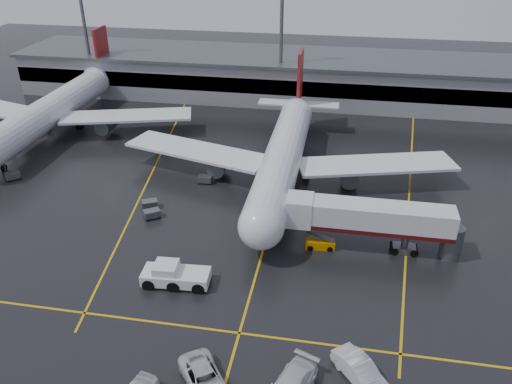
# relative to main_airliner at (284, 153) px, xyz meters

# --- Properties ---
(ground) EXTENTS (220.00, 220.00, 0.00)m
(ground) POSITION_rel_main_airliner_xyz_m (0.00, -9.70, -4.21)
(ground) COLOR black
(ground) RESTS_ON ground
(apron_line_centre) EXTENTS (0.25, 90.00, 0.02)m
(apron_line_centre) POSITION_rel_main_airliner_xyz_m (0.00, -9.70, -4.20)
(apron_line_centre) COLOR gold
(apron_line_centre) RESTS_ON ground
(apron_line_stop) EXTENTS (60.00, 0.25, 0.02)m
(apron_line_stop) POSITION_rel_main_airliner_xyz_m (0.00, -31.70, -4.20)
(apron_line_stop) COLOR gold
(apron_line_stop) RESTS_ON ground
(apron_line_left) EXTENTS (9.99, 69.35, 0.02)m
(apron_line_left) POSITION_rel_main_airliner_xyz_m (-20.00, 0.30, -4.20)
(apron_line_left) COLOR gold
(apron_line_left) RESTS_ON ground
(apron_line_right) EXTENTS (7.57, 69.64, 0.02)m
(apron_line_right) POSITION_rel_main_airliner_xyz_m (18.00, 0.30, -4.20)
(apron_line_right) COLOR gold
(apron_line_right) RESTS_ON ground
(terminal) EXTENTS (122.00, 19.00, 8.60)m
(terminal) POSITION_rel_main_airliner_xyz_m (0.00, 38.23, 0.11)
(terminal) COLOR gray
(terminal) RESTS_ON ground
(light_mast_left) EXTENTS (3.00, 1.20, 25.45)m
(light_mast_left) POSITION_rel_main_airliner_xyz_m (-45.00, 32.30, 10.27)
(light_mast_left) COLOR #595B60
(light_mast_left) RESTS_ON ground
(light_mast_mid) EXTENTS (3.00, 1.20, 25.45)m
(light_mast_mid) POSITION_rel_main_airliner_xyz_m (-5.00, 32.30, 10.27)
(light_mast_mid) COLOR #595B60
(light_mast_mid) RESTS_ON ground
(main_airliner) EXTENTS (48.80, 45.60, 14.10)m
(main_airliner) POSITION_rel_main_airliner_xyz_m (0.00, 0.00, 0.00)
(main_airliner) COLOR silver
(main_airliner) RESTS_ON ground
(second_airliner) EXTENTS (48.80, 45.60, 14.10)m
(second_airliner) POSITION_rel_main_airliner_xyz_m (-42.00, 12.00, 0.00)
(second_airliner) COLOR silver
(second_airliner) RESTS_ON ground
(jet_bridge) EXTENTS (19.90, 3.40, 6.05)m
(jet_bridge) POSITION_rel_main_airliner_xyz_m (11.87, -15.70, -0.28)
(jet_bridge) COLOR silver
(jet_bridge) RESTS_ON ground
(pushback_tractor) EXTENTS (7.23, 3.44, 2.52)m
(pushback_tractor) POSITION_rel_main_airliner_xyz_m (-8.22, -25.73, -3.20)
(pushback_tractor) COLOR silver
(pushback_tractor) RESTS_ON ground
(belt_loader) EXTENTS (3.52, 1.87, 2.15)m
(belt_loader) POSITION_rel_main_airliner_xyz_m (6.45, -16.46, -3.68)
(belt_loader) COLOR #C77D00
(belt_loader) RESTS_ON ground
(service_van_a) EXTENTS (5.99, 6.79, 1.74)m
(service_van_a) POSITION_rel_main_airliner_xyz_m (-1.55, -38.20, -3.34)
(service_van_a) COLOR silver
(service_van_a) RESTS_ON ground
(service_van_c) EXTENTS (5.27, 5.77, 1.91)m
(service_van_c) POSITION_rel_main_airliner_xyz_m (11.07, -35.20, -3.25)
(service_van_c) COLOR silver
(service_van_c) RESTS_ON ground
(baggage_cart_a) EXTENTS (2.38, 2.21, 1.12)m
(baggage_cart_a) POSITION_rel_main_airliner_xyz_m (-15.17, -13.62, -3.58)
(baggage_cart_a) COLOR #595B60
(baggage_cart_a) RESTS_ON ground
(baggage_cart_b) EXTENTS (2.36, 2.03, 1.12)m
(baggage_cart_b) POSITION_rel_main_airliner_xyz_m (-16.31, -11.32, -3.58)
(baggage_cart_b) COLOR #595B60
(baggage_cart_b) RESTS_ON ground
(baggage_cart_c) EXTENTS (2.07, 1.41, 1.12)m
(baggage_cart_c) POSITION_rel_main_airliner_xyz_m (-11.03, -3.12, -3.58)
(baggage_cart_c) COLOR #595B60
(baggage_cart_c) RESTS_ON ground
(baggage_cart_d) EXTENTS (2.34, 1.96, 1.12)m
(baggage_cart_d) POSITION_rel_main_airliner_xyz_m (-45.05, 1.00, -3.58)
(baggage_cart_d) COLOR #595B60
(baggage_cart_d) RESTS_ON ground
(baggage_cart_e) EXTENTS (2.35, 2.31, 1.12)m
(baggage_cart_e) POSITION_rel_main_airliner_xyz_m (-39.01, -6.99, -3.58)
(baggage_cart_e) COLOR #595B60
(baggage_cart_e) RESTS_ON ground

